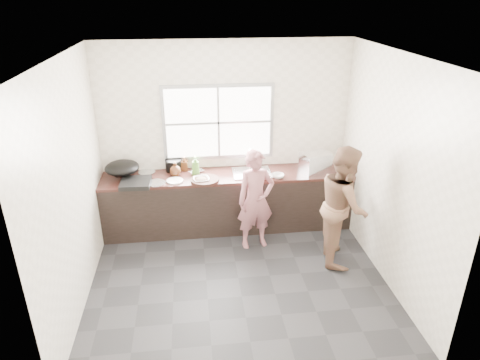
{
  "coord_description": "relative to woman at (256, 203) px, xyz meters",
  "views": [
    {
      "loc": [
        -0.5,
        -4.34,
        3.32
      ],
      "look_at": [
        0.1,
        0.65,
        1.05
      ],
      "focal_mm": 32.0,
      "sensor_mm": 36.0,
      "label": 1
    }
  ],
  "objects": [
    {
      "name": "pot_lid_left",
      "position": [
        -1.33,
        0.36,
        0.21
      ],
      "size": [
        0.34,
        0.34,
        0.01
      ],
      "primitive_type": "cylinder",
      "rotation": [
        0.0,
        0.0,
        0.4
      ],
      "color": "silver",
      "rests_on": "countertop"
    },
    {
      "name": "pot_lid_right",
      "position": [
        -1.49,
        0.76,
        0.21
      ],
      "size": [
        0.31,
        0.31,
        0.01
      ],
      "primitive_type": "cylinder",
      "rotation": [
        0.0,
        0.0,
        -0.36
      ],
      "color": "#B6BABD",
      "rests_on": "countertop"
    },
    {
      "name": "bowl_crabs",
      "position": [
        0.13,
        0.34,
        0.23
      ],
      "size": [
        0.2,
        0.2,
        0.06
      ],
      "primitive_type": "imported",
      "rotation": [
        0.0,
        0.0,
        -0.07
      ],
      "color": "white",
      "rests_on": "countertop"
    },
    {
      "name": "glass_jar",
      "position": [
        -1.12,
        0.72,
        0.26
      ],
      "size": [
        0.1,
        0.1,
        0.11
      ],
      "primitive_type": "cylinder",
      "rotation": [
        0.0,
        0.0,
        -0.41
      ],
      "color": "silver",
      "rests_on": "countertop"
    },
    {
      "name": "woman",
      "position": [
        0.0,
        0.0,
        0.0
      ],
      "size": [
        0.53,
        0.39,
        1.31
      ],
      "primitive_type": "imported",
      "rotation": [
        0.0,
        0.0,
        0.17
      ],
      "color": "#A5636A",
      "rests_on": "floor"
    },
    {
      "name": "black_pot",
      "position": [
        -1.1,
        0.78,
        0.29
      ],
      "size": [
        0.29,
        0.29,
        0.17
      ],
      "primitive_type": "cylinder",
      "rotation": [
        0.0,
        0.0,
        -0.29
      ],
      "color": "black",
      "rests_on": "countertop"
    },
    {
      "name": "person_side",
      "position": [
        1.06,
        -0.44,
        0.13
      ],
      "size": [
        0.73,
        0.87,
        1.58
      ],
      "primitive_type": "imported",
      "rotation": [
        0.0,
        0.0,
        1.38
      ],
      "color": "brown",
      "rests_on": "floor"
    },
    {
      "name": "floor",
      "position": [
        -0.32,
        -0.74,
        -0.66
      ],
      "size": [
        3.6,
        3.2,
        0.01
      ],
      "primitive_type": "cube",
      "color": "#272729",
      "rests_on": "ground"
    },
    {
      "name": "cabinet",
      "position": [
        -0.32,
        0.55,
        -0.25
      ],
      "size": [
        3.6,
        0.62,
        0.82
      ],
      "primitive_type": "cube",
      "color": "black",
      "rests_on": "floor"
    },
    {
      "name": "sink",
      "position": [
        0.03,
        0.55,
        0.21
      ],
      "size": [
        0.55,
        0.45,
        0.02
      ],
      "primitive_type": "cube",
      "color": "silver",
      "rests_on": "countertop"
    },
    {
      "name": "ceiling",
      "position": [
        -0.32,
        -0.74,
        2.05
      ],
      "size": [
        3.6,
        3.2,
        0.01
      ],
      "primitive_type": "cube",
      "color": "silver",
      "rests_on": "wall_back"
    },
    {
      "name": "cleaver",
      "position": [
        -0.77,
        0.62,
        0.25
      ],
      "size": [
        0.24,
        0.2,
        0.01
      ],
      "primitive_type": "cube",
      "rotation": [
        0.0,
        0.0,
        0.57
      ],
      "color": "silver",
      "rests_on": "cutting_board"
    },
    {
      "name": "bottle_green",
      "position": [
        -0.78,
        0.55,
        0.35
      ],
      "size": [
        0.12,
        0.12,
        0.3
      ],
      "primitive_type": "imported",
      "rotation": [
        0.0,
        0.0,
        0.04
      ],
      "color": "#447C28",
      "rests_on": "countertop"
    },
    {
      "name": "dish_rack",
      "position": [
        0.94,
        0.47,
        0.35
      ],
      "size": [
        0.47,
        0.39,
        0.3
      ],
      "primitive_type": "cube",
      "rotation": [
        0.0,
        0.0,
        0.33
      ],
      "color": "silver",
      "rests_on": "countertop"
    },
    {
      "name": "bottle_brown_tall",
      "position": [
        -0.94,
        0.78,
        0.3
      ],
      "size": [
        0.1,
        0.1,
        0.2
      ],
      "primitive_type": "imported",
      "rotation": [
        0.0,
        0.0,
        -0.15
      ],
      "color": "#4D2913",
      "rests_on": "countertop"
    },
    {
      "name": "faucet",
      "position": [
        0.03,
        0.75,
        0.35
      ],
      "size": [
        0.02,
        0.02,
        0.3
      ],
      "primitive_type": "cylinder",
      "color": "silver",
      "rests_on": "countertop"
    },
    {
      "name": "window_glazing",
      "position": [
        -0.42,
        0.83,
        0.89
      ],
      "size": [
        1.5,
        0.01,
        1.0
      ],
      "primitive_type": "cube",
      "color": "white",
      "rests_on": "window_frame"
    },
    {
      "name": "wok",
      "position": [
        -1.81,
        0.61,
        0.35
      ],
      "size": [
        0.54,
        0.54,
        0.18
      ],
      "primitive_type": "ellipsoid",
      "rotation": [
        0.0,
        0.0,
        -0.14
      ],
      "color": "black",
      "rests_on": "burner"
    },
    {
      "name": "countertop",
      "position": [
        -0.32,
        0.55,
        0.18
      ],
      "size": [
        3.6,
        0.64,
        0.04
      ],
      "primitive_type": "cube",
      "color": "#361B16",
      "rests_on": "cabinet"
    },
    {
      "name": "window_frame",
      "position": [
        -0.42,
        0.85,
        0.89
      ],
      "size": [
        1.6,
        0.05,
        1.1
      ],
      "primitive_type": "cube",
      "color": "#9EA0A5",
      "rests_on": "wall_back"
    },
    {
      "name": "cutting_board",
      "position": [
        -0.66,
        0.34,
        0.22
      ],
      "size": [
        0.45,
        0.45,
        0.04
      ],
      "primitive_type": "cylinder",
      "rotation": [
        0.0,
        0.0,
        0.16
      ],
      "color": "black",
      "rests_on": "countertop"
    },
    {
      "name": "plate_food",
      "position": [
        -1.08,
        0.39,
        0.21
      ],
      "size": [
        0.26,
        0.26,
        0.02
      ],
      "primitive_type": "cylinder",
      "rotation": [
        0.0,
        0.0,
        -0.14
      ],
      "color": "silver",
      "rests_on": "countertop"
    },
    {
      "name": "wall_right",
      "position": [
        1.48,
        -0.74,
        0.69
      ],
      "size": [
        0.01,
        3.2,
        2.7
      ],
      "primitive_type": "cube",
      "color": "beige",
      "rests_on": "ground"
    },
    {
      "name": "burner",
      "position": [
        -1.6,
        0.34,
        0.23
      ],
      "size": [
        0.41,
        0.41,
        0.06
      ],
      "primitive_type": "cube",
      "rotation": [
        0.0,
        0.0,
        -0.03
      ],
      "color": "black",
      "rests_on": "countertop"
    },
    {
      "name": "wall_back",
      "position": [
        -0.32,
        0.87,
        0.69
      ],
      "size": [
        3.6,
        0.01,
        2.7
      ],
      "primitive_type": "cube",
      "color": "silver",
      "rests_on": "ground"
    },
    {
      "name": "wall_front",
      "position": [
        -0.32,
        -2.34,
        0.69
      ],
      "size": [
        3.6,
        0.01,
        2.7
      ],
      "primitive_type": "cube",
      "color": "beige",
      "rests_on": "ground"
    },
    {
      "name": "bowl_mince",
      "position": [
        -0.71,
        0.34,
        0.23
      ],
      "size": [
        0.25,
        0.25,
        0.06
      ],
      "primitive_type": "imported",
      "rotation": [
        0.0,
        0.0,
        0.15
      ],
      "color": "white",
      "rests_on": "countertop"
    },
    {
      "name": "bottle_brown_short",
      "position": [
        -1.07,
        0.6,
        0.3
      ],
      "size": [
        0.18,
        0.18,
        0.19
      ],
      "primitive_type": "imported",
      "rotation": [
        0.0,
        0.0,
        0.24
      ],
      "color": "#482512",
      "rests_on": "countertop"
    },
    {
      "name": "bowl_held",
      "position": [
        0.37,
        0.34,
        0.24
      ],
      "size": [
        0.27,
        0.27,
        0.07
      ],
      "primitive_type": "imported",
      "rotation": [
        0.0,
        0.0,
        0.28
      ],
      "color": "silver",
      "rests_on": "countertop"
    },
    {
      "name": "wall_left",
      "position": [
        -2.13,
        -0.74,
        0.69
      ],
      "size": [
        0.01,
        3.2,
        2.7
      ],
      "primitive_type": "cube",
      "color": "silver",
      "rests_on": "ground"
    }
  ]
}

